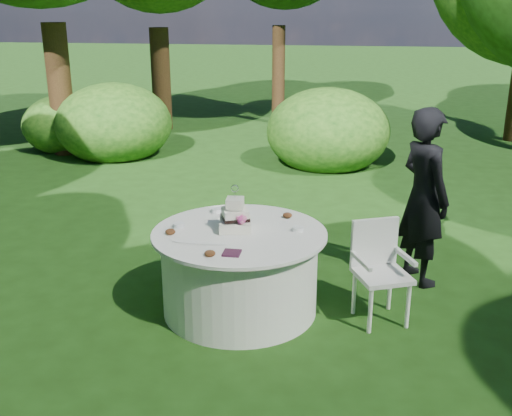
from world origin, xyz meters
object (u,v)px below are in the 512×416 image
Objects in this scene: cake at (235,218)px; chair at (379,263)px; guest at (424,197)px; napkins at (232,253)px; table at (240,271)px.

chair is (1.28, 0.05, -0.36)m from cake.
guest is 1.93m from cake.
napkins is 0.09× the size of table.
guest is at bearing 41.75° from napkins.
table is 1.74× the size of chair.
cake reaches higher than napkins.
cake is 1.33m from chair.
guest is 4.27× the size of cake.
guest reaches higher than napkins.
cake reaches higher than chair.
guest is 1.03m from chair.
chair is (1.19, 0.59, -0.26)m from napkins.
napkins is at bearing 101.04° from guest.
chair reaches higher than napkins.
cake is at bearing 87.21° from guest.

